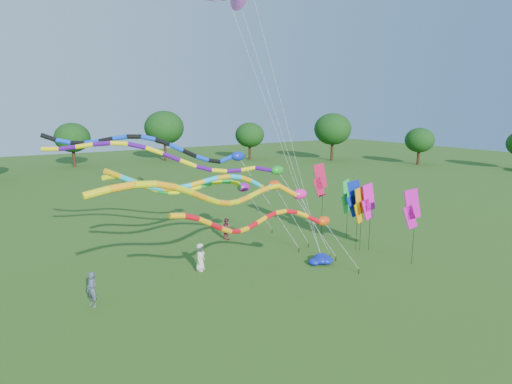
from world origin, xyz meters
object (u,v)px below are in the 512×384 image
tube_kite_red (275,221)px  person_c (226,229)px  blue_nylon_heap (326,261)px  person_a (200,257)px  tube_kite_orange (243,194)px  person_b (92,289)px

tube_kite_red → person_c: (2.99, 10.37, -3.39)m
blue_nylon_heap → person_a: size_ratio=1.01×
blue_nylon_heap → person_c: 8.19m
tube_kite_orange → blue_nylon_heap: tube_kite_orange is taller
tube_kite_orange → person_b: bearing=134.6°
blue_nylon_heap → person_c: bearing=109.2°
person_a → tube_kite_red: bearing=-121.5°
blue_nylon_heap → person_c: person_c is taller
person_b → person_a: bearing=76.4°
person_a → person_b: bearing=149.8°
person_b → person_c: bearing=93.2°
person_a → person_c: size_ratio=1.06×
blue_nylon_heap → tube_kite_orange: bearing=-165.9°
tube_kite_orange → person_b: tube_kite_orange is taller
blue_nylon_heap → person_a: bearing=154.9°
blue_nylon_heap → person_a: 7.59m
person_b → person_c: person_b is taller
tube_kite_red → blue_nylon_heap: 7.39m
person_b → tube_kite_red: bearing=33.3°
tube_kite_red → person_c: 11.31m
person_a → person_c: (4.17, 4.51, -0.05)m
person_c → blue_nylon_heap: bearing=177.5°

